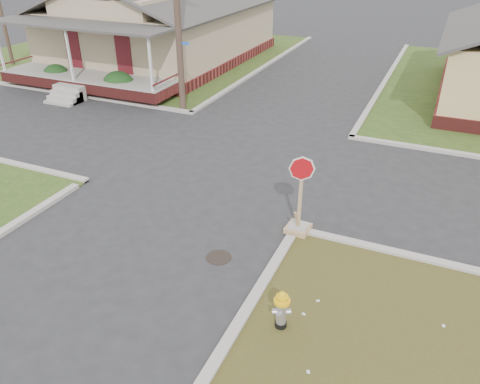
% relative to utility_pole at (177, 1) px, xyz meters
% --- Properties ---
extents(ground, '(120.00, 120.00, 0.00)m').
position_rel_utility_pole_xyz_m(ground, '(4.20, -8.90, -4.66)').
color(ground, '#28282B').
rests_on(ground, ground).
extents(verge_far_left, '(19.00, 19.00, 0.05)m').
position_rel_utility_pole_xyz_m(verge_far_left, '(-8.80, 9.10, -4.64)').
color(verge_far_left, '#2C4619').
rests_on(verge_far_left, ground).
extents(curbs, '(80.00, 40.00, 0.12)m').
position_rel_utility_pole_xyz_m(curbs, '(4.20, -3.90, -4.66)').
color(curbs, '#ACA69C').
rests_on(curbs, ground).
extents(manhole, '(0.64, 0.64, 0.01)m').
position_rel_utility_pole_xyz_m(manhole, '(6.40, -9.40, -4.66)').
color(manhole, black).
rests_on(manhole, ground).
extents(corner_house, '(10.10, 15.50, 5.30)m').
position_rel_utility_pole_xyz_m(corner_house, '(-5.80, 7.78, -2.38)').
color(corner_house, maroon).
rests_on(corner_house, ground).
extents(utility_pole, '(1.80, 0.28, 9.00)m').
position_rel_utility_pole_xyz_m(utility_pole, '(0.00, 0.00, 0.00)').
color(utility_pole, '#3F2D24').
rests_on(utility_pole, ground).
extents(tree_far_left, '(0.22, 0.22, 4.90)m').
position_rel_utility_pole_xyz_m(tree_far_left, '(-13.80, 3.10, -2.16)').
color(tree_far_left, '#3F2D24').
rests_on(tree_far_left, verge_far_left).
extents(fire_hydrant, '(0.33, 0.33, 0.90)m').
position_rel_utility_pole_xyz_m(fire_hydrant, '(8.61, -11.03, -4.12)').
color(fire_hydrant, black).
rests_on(fire_hydrant, ground).
extents(stop_sign, '(0.63, 0.62, 2.22)m').
position_rel_utility_pole_xyz_m(stop_sign, '(7.87, -7.52, -4.13)').
color(stop_sign, '#A58159').
rests_on(stop_sign, ground).
extents(hedge_left, '(1.46, 1.20, 1.12)m').
position_rel_utility_pole_xyz_m(hedge_left, '(-7.92, 0.62, -4.05)').
color(hedge_left, '#163C16').
rests_on(hedge_left, verge_far_left).
extents(hedge_right, '(1.54, 1.26, 1.17)m').
position_rel_utility_pole_xyz_m(hedge_right, '(-3.85, 0.48, -4.02)').
color(hedge_right, '#163C16').
rests_on(hedge_right, verge_far_left).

